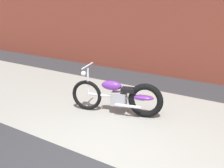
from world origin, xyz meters
TOP-DOWN VIEW (x-y plane):
  - ground_plane at (0.00, 0.00)m, footprint 80.00×80.00m
  - sidewalk_slab at (0.00, 1.75)m, footprint 36.00×3.50m
  - motorcycle_purple at (-0.58, 1.68)m, footprint 1.96×0.79m

SIDE VIEW (x-z plane):
  - ground_plane at x=0.00m, z-range 0.00..0.00m
  - sidewalk_slab at x=0.00m, z-range 0.00..0.01m
  - motorcycle_purple at x=-0.58m, z-range -0.12..0.91m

